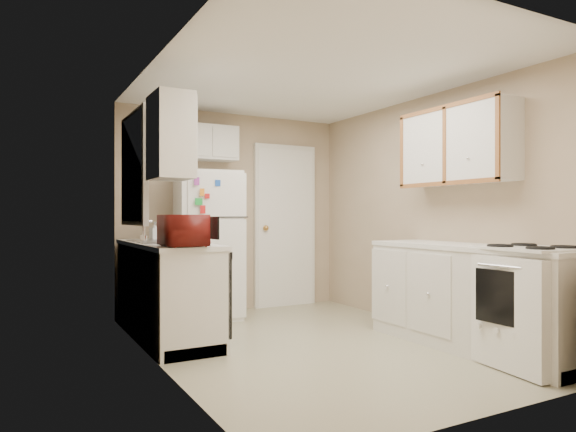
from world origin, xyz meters
TOP-DOWN VIEW (x-y plane):
  - floor at (0.00, 0.00)m, footprint 3.80×3.80m
  - ceiling at (0.00, 0.00)m, footprint 3.80×3.80m
  - wall_left at (-1.40, 0.00)m, footprint 3.80×3.80m
  - wall_right at (1.40, 0.00)m, footprint 3.80×3.80m
  - wall_back at (0.00, 1.90)m, footprint 2.80×2.80m
  - wall_front at (0.00, -1.90)m, footprint 2.80×2.80m
  - left_counter at (-1.10, 0.90)m, footprint 0.60×1.80m
  - dishwasher at (-0.81, 0.30)m, footprint 0.03×0.58m
  - sink at (-1.10, 1.05)m, footprint 0.54×0.74m
  - microwave at (-1.15, 0.19)m, footprint 0.47×0.26m
  - soap_bottle at (-1.09, 1.40)m, footprint 0.10×0.10m
  - window_blinds at (-1.36, 1.05)m, footprint 0.10×0.98m
  - upper_cabinet_left at (-1.25, 0.22)m, footprint 0.30×0.45m
  - refrigerator at (-0.45, 1.59)m, footprint 0.75×0.74m
  - cabinet_over_fridge at (-0.40, 1.75)m, footprint 0.70×0.30m
  - interior_door at (0.70, 1.86)m, footprint 0.86×0.06m
  - right_counter at (1.10, -0.80)m, footprint 0.60×2.00m
  - stove at (1.05, -1.42)m, footprint 0.66×0.77m
  - upper_cabinet_right at (1.25, -0.50)m, footprint 0.30×1.20m

SIDE VIEW (x-z plane):
  - floor at x=0.00m, z-range 0.00..0.00m
  - stove at x=1.05m, z-range 0.00..0.86m
  - left_counter at x=-1.10m, z-range 0.00..0.90m
  - right_counter at x=1.10m, z-range 0.00..0.90m
  - dishwasher at x=-0.81m, z-range 0.13..0.85m
  - refrigerator at x=-0.45m, z-range 0.00..1.65m
  - sink at x=-1.10m, z-range 0.78..0.94m
  - soap_bottle at x=-1.09m, z-range 0.91..1.09m
  - interior_door at x=0.70m, z-range -0.02..2.06m
  - microwave at x=-1.15m, z-range 0.89..1.21m
  - wall_left at x=-1.40m, z-range 1.20..1.20m
  - wall_right at x=1.40m, z-range 1.20..1.20m
  - wall_back at x=0.00m, z-range 1.20..1.20m
  - wall_front at x=0.00m, z-range 1.20..1.20m
  - window_blinds at x=-1.36m, z-range 1.06..2.14m
  - upper_cabinet_left at x=-1.25m, z-range 1.45..2.15m
  - upper_cabinet_right at x=1.25m, z-range 1.45..2.15m
  - cabinet_over_fridge at x=-0.40m, z-range 1.80..2.20m
  - ceiling at x=0.00m, z-range 2.40..2.40m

